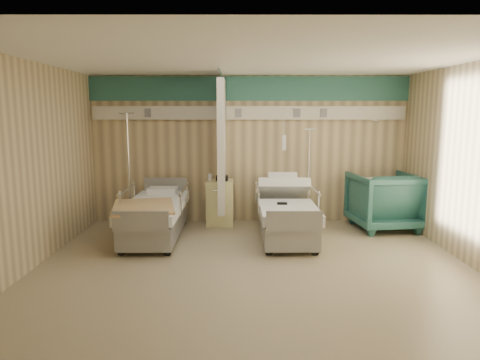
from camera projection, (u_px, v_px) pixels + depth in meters
name	position (u px, v px, depth m)	size (l,w,h in m)	color
ground	(253.00, 265.00, 5.96)	(6.00, 5.00, 0.00)	gray
room_walls	(251.00, 130.00, 5.92)	(6.04, 5.04, 2.82)	#C9B283
bed_right	(286.00, 220.00, 7.20)	(1.00, 2.16, 0.63)	white
bed_left	(155.00, 220.00, 7.19)	(1.00, 2.16, 0.63)	white
bedside_cabinet	(220.00, 203.00, 8.07)	(0.50, 0.48, 0.85)	#E3DC8E
visitor_armchair	(384.00, 201.00, 7.77)	(1.11, 1.14, 1.04)	#21534C
waffle_blanket	(387.00, 171.00, 7.70)	(0.56, 0.50, 0.06)	white
iv_stand_right	(308.00, 206.00, 8.00)	(0.32, 0.32, 1.82)	silver
iv_stand_left	(130.00, 204.00, 7.87)	(0.38, 0.38, 2.12)	silver
call_remote	(282.00, 203.00, 6.94)	(0.16, 0.07, 0.04)	black
tan_blanket	(144.00, 207.00, 6.68)	(0.91, 1.15, 0.04)	tan
toiletry_bag	(222.00, 178.00, 7.93)	(0.20, 0.13, 0.11)	black
white_cup	(210.00, 177.00, 8.03)	(0.08, 0.08, 0.12)	white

